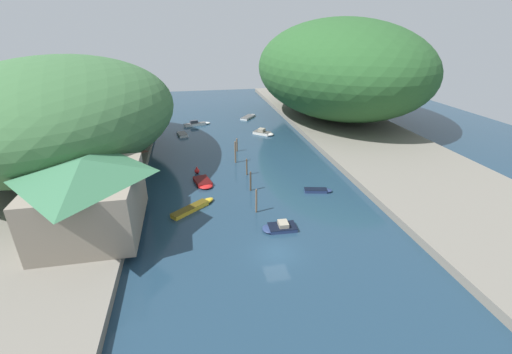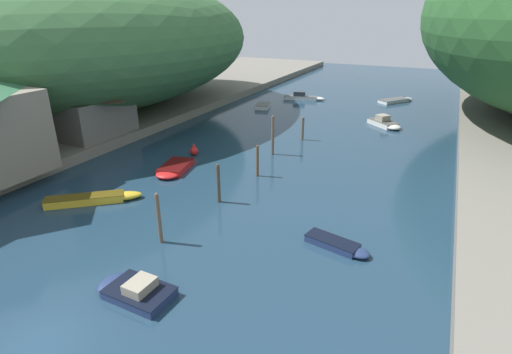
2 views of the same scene
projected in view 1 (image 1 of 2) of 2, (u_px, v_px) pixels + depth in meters
name	position (u px, v px, depth m)	size (l,w,h in m)	color
water_surface	(236.00, 153.00, 61.67)	(130.00, 130.00, 0.00)	#1E384C
left_bank	(81.00, 161.00, 56.90)	(22.00, 120.00, 0.96)	slate
right_bank	(370.00, 142.00, 66.05)	(22.00, 120.00, 0.96)	slate
hillside_left	(63.00, 109.00, 53.75)	(34.16, 47.83, 16.15)	#3D6B3D
hillside_right	(340.00, 68.00, 78.93)	(36.76, 51.47, 21.90)	#285628
waterfront_building	(89.00, 194.00, 35.66)	(10.60, 13.27, 8.07)	gray
boathouse_shed	(109.00, 160.00, 48.58)	(8.00, 7.95, 5.19)	slate
boat_white_cruiser	(249.00, 117.00, 84.90)	(4.85, 5.77, 0.49)	white
boat_far_upstream	(319.00, 190.00, 47.46)	(4.00, 1.94, 0.44)	navy
boat_far_right_bank	(204.00, 183.00, 49.61)	(2.93, 4.70, 0.51)	red
boat_cabin_cruiser	(279.00, 227.00, 38.72)	(3.92, 2.10, 0.94)	navy
boat_moored_right	(182.00, 134.00, 71.58)	(2.58, 4.15, 0.53)	white
boat_navy_launch	(197.00, 124.00, 78.52)	(6.30, 2.72, 1.20)	white
boat_open_rowboat	(264.00, 133.00, 71.85)	(4.50, 4.22, 1.25)	silver
boat_red_skiff	(195.00, 207.00, 43.08)	(5.79, 5.02, 0.56)	gold
mooring_post_nearest	(256.00, 201.00, 41.77)	(0.23, 0.23, 3.19)	brown
mooring_post_second	(251.00, 181.00, 47.32)	(0.25, 0.25, 2.90)	#4C3D2D
mooring_post_middle	(247.00, 167.00, 52.36)	(0.23, 0.23, 2.67)	brown
mooring_post_fourth	(235.00, 152.00, 56.80)	(0.28, 0.28, 3.74)	brown
mooring_post_farthest	(237.00, 145.00, 62.13)	(0.28, 0.28, 2.48)	brown
channel_buoy_near	(197.00, 171.00, 53.21)	(0.79, 0.79, 1.19)	red
person_on_quay	(117.00, 197.00, 41.97)	(0.27, 0.40, 1.69)	#282D3D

